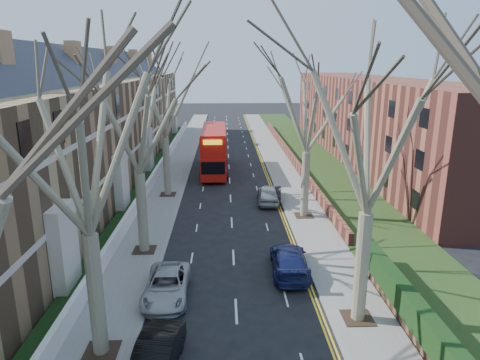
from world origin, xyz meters
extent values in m
cube|color=slate|center=(-6.00, 39.00, 0.06)|extent=(3.00, 102.00, 0.12)
cube|color=slate|center=(6.00, 39.00, 0.06)|extent=(3.00, 102.00, 0.12)
cube|color=brown|center=(-13.80, 31.00, 5.00)|extent=(9.00, 78.00, 10.00)
cube|color=#2D2F38|center=(-13.80, 31.00, 11.00)|extent=(4.67, 78.00, 4.67)
cube|color=beige|center=(-9.35, 31.00, 3.50)|extent=(0.12, 78.00, 0.35)
cube|color=beige|center=(-9.35, 31.00, 7.00)|extent=(0.12, 78.00, 0.35)
cube|color=brown|center=(17.50, 43.00, 5.00)|extent=(8.00, 54.00, 10.00)
cube|color=brown|center=(7.70, 43.00, 0.57)|extent=(0.35, 54.00, 0.90)
cube|color=white|center=(-7.65, 31.00, 0.62)|extent=(0.30, 78.00, 1.00)
cube|color=#213B15|center=(10.50, 39.00, 0.15)|extent=(6.00, 102.00, 0.06)
cylinder|color=brown|center=(-5.70, 6.00, 2.75)|extent=(0.64, 0.64, 5.25)
cube|color=#2D2116|center=(-5.70, 6.00, 0.14)|extent=(1.40, 1.40, 0.05)
cylinder|color=brown|center=(-5.70, 16.00, 2.66)|extent=(0.64, 0.64, 5.07)
cube|color=#2D2116|center=(-5.70, 16.00, 0.14)|extent=(1.40, 1.40, 0.05)
cylinder|color=brown|center=(-5.70, 28.00, 2.75)|extent=(0.60, 0.60, 5.25)
cube|color=#2D2116|center=(-5.70, 28.00, 0.14)|extent=(1.40, 1.40, 0.05)
cylinder|color=brown|center=(5.70, 8.00, 2.75)|extent=(0.64, 0.64, 5.25)
cube|color=#2D2116|center=(5.70, 8.00, 0.14)|extent=(1.40, 1.40, 0.05)
cylinder|color=brown|center=(5.70, 22.00, 2.66)|extent=(0.60, 0.60, 5.07)
cube|color=#2D2116|center=(5.70, 22.00, 0.14)|extent=(1.40, 1.40, 0.05)
cube|color=#AD130C|center=(-1.64, 36.76, 1.50)|extent=(2.66, 11.48, 2.29)
cube|color=#AD130C|center=(-1.64, 36.76, 3.69)|extent=(2.66, 10.91, 2.09)
cube|color=black|center=(-1.64, 36.76, 1.97)|extent=(2.68, 10.56, 0.94)
cube|color=black|center=(-1.64, 36.76, 3.79)|extent=(2.68, 10.33, 0.94)
imported|color=black|center=(-3.25, 4.79, 0.71)|extent=(2.07, 4.47, 1.42)
imported|color=#A7A8AD|center=(-3.53, 10.42, 0.67)|extent=(2.22, 4.80, 1.33)
imported|color=#171E50|center=(3.18, 12.93, 0.74)|extent=(2.31, 5.17, 1.47)
imported|color=gray|center=(3.23, 25.68, 0.77)|extent=(2.06, 4.61, 1.54)
imported|color=black|center=(3.68, 26.23, 0.69)|extent=(1.97, 4.34, 1.38)
camera|label=1|loc=(-0.49, -9.47, 11.76)|focal=32.00mm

